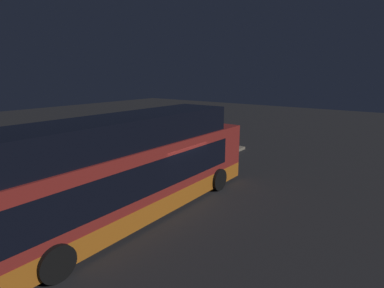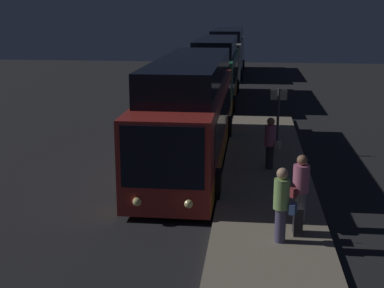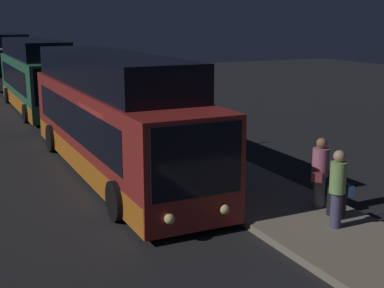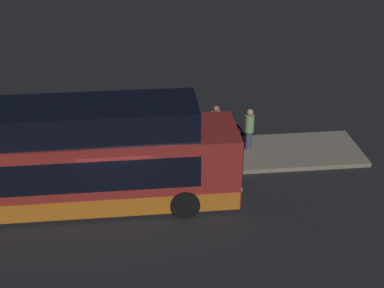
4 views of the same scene
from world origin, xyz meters
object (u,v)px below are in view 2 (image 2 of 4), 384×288
(bus_second, at_px, (216,73))
(passenger_boarding, at_px, (282,202))
(bus_lead, at_px, (190,117))
(sign_post, at_px, (278,112))
(bus_third, at_px, (227,54))
(passenger_waiting, at_px, (271,141))
(suitcase, at_px, (298,220))
(passenger_with_bags, at_px, (300,187))

(bus_second, relative_size, passenger_boarding, 5.88)
(bus_lead, xyz_separation_m, bus_second, (-13.67, -0.00, -0.01))
(bus_lead, distance_m, sign_post, 3.56)
(bus_second, xyz_separation_m, sign_post, (12.28, 3.28, -0.01))
(passenger_boarding, relative_size, sign_post, 0.76)
(bus_lead, bearing_deg, bus_second, -180.00)
(bus_third, height_order, passenger_waiting, bus_third)
(passenger_boarding, bearing_deg, sign_post, -164.53)
(bus_second, xyz_separation_m, suitcase, (20.47, 3.46, -1.14))
(bus_lead, xyz_separation_m, suitcase, (6.80, 3.46, -1.15))
(bus_second, distance_m, suitcase, 20.79)
(bus_lead, height_order, suitcase, bus_lead)
(bus_second, bearing_deg, suitcase, 9.61)
(passenger_boarding, bearing_deg, bus_lead, -140.38)
(passenger_with_bags, bearing_deg, bus_second, -28.45)
(bus_second, relative_size, bus_third, 0.88)
(bus_lead, relative_size, sign_post, 5.07)
(sign_post, bearing_deg, bus_third, -172.85)
(passenger_with_bags, distance_m, suitcase, 1.00)
(bus_second, relative_size, passenger_waiting, 5.99)
(suitcase, relative_size, sign_post, 0.40)
(bus_second, xyz_separation_m, passenger_waiting, (14.96, 2.93, -0.52))
(bus_lead, bearing_deg, suitcase, 27.00)
(bus_lead, bearing_deg, passenger_waiting, 66.24)
(bus_lead, distance_m, bus_second, 13.67)
(bus_third, bearing_deg, passenger_boarding, 4.96)
(passenger_waiting, distance_m, passenger_with_bags, 4.76)
(bus_lead, relative_size, bus_second, 1.14)
(bus_third, bearing_deg, suitcase, 5.76)
(bus_lead, distance_m, bus_third, 27.52)
(passenger_waiting, xyz_separation_m, passenger_with_bags, (4.72, 0.63, -0.01))
(bus_lead, relative_size, passenger_with_bags, 6.79)
(passenger_with_bags, bearing_deg, sign_post, -36.53)
(suitcase, height_order, sign_post, sign_post)
(passenger_waiting, height_order, passenger_with_bags, passenger_with_bags)
(bus_third, height_order, sign_post, bus_third)
(passenger_boarding, bearing_deg, passenger_waiting, -161.96)
(bus_third, height_order, passenger_with_bags, bus_third)
(bus_second, distance_m, sign_post, 12.71)
(bus_third, bearing_deg, bus_lead, 0.00)
(sign_post, bearing_deg, bus_lead, -67.06)
(passenger_with_bags, bearing_deg, passenger_boarding, 118.89)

